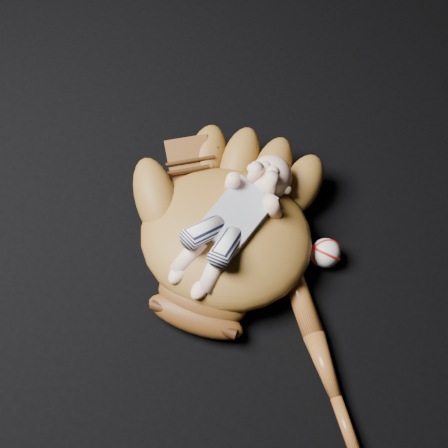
{
  "coord_description": "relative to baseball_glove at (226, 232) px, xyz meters",
  "views": [
    {
      "loc": [
        0.33,
        -0.46,
        1.21
      ],
      "look_at": [
        0.06,
        0.1,
        0.09
      ],
      "focal_mm": 50.0,
      "sensor_mm": 36.0,
      "label": 1
    }
  ],
  "objects": [
    {
      "name": "baseball_bat",
      "position": [
        0.26,
        -0.13,
        -0.06
      ],
      "size": [
        0.34,
        0.39,
        0.04
      ],
      "primitive_type": null,
      "rotation": [
        0.0,
        0.0,
        0.71
      ],
      "color": "brown",
      "rests_on": "ground"
    },
    {
      "name": "newborn_baby",
      "position": [
        0.01,
        -0.0,
        0.05
      ],
      "size": [
        0.22,
        0.37,
        0.14
      ],
      "primitive_type": null,
      "rotation": [
        0.0,
        0.0,
        -0.19
      ],
      "color": "beige",
      "rests_on": "baseball_glove"
    },
    {
      "name": "baseball",
      "position": [
        0.2,
        0.07,
        -0.05
      ],
      "size": [
        0.08,
        0.08,
        0.06
      ],
      "primitive_type": "sphere",
      "rotation": [
        0.0,
        0.0,
        0.29
      ],
      "color": "silver",
      "rests_on": "ground"
    },
    {
      "name": "baseball_glove",
      "position": [
        0.0,
        0.0,
        0.0
      ],
      "size": [
        0.49,
        0.55,
        0.16
      ],
      "primitive_type": null,
      "rotation": [
        0.0,
        0.0,
        0.09
      ],
      "color": "brown",
      "rests_on": "ground"
    }
  ]
}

